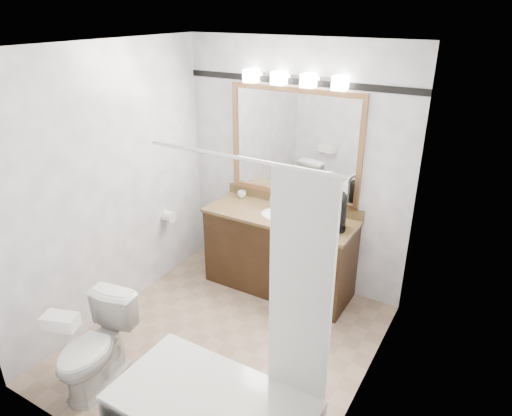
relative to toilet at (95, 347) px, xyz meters
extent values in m
cube|color=#9C8269|center=(0.59, 0.89, -0.36)|extent=(2.40, 2.60, 0.01)
cube|color=white|center=(0.59, 0.89, 2.15)|extent=(2.40, 2.60, 0.01)
cube|color=white|center=(0.59, 2.20, 0.90)|extent=(2.40, 0.01, 2.50)
cube|color=white|center=(0.59, -0.41, 0.90)|extent=(2.40, 0.01, 2.50)
cube|color=white|center=(-0.62, 0.89, 0.90)|extent=(0.01, 2.60, 2.50)
cube|color=white|center=(1.79, 0.89, 0.90)|extent=(0.01, 2.60, 2.50)
cube|color=black|center=(0.59, 1.91, 0.06)|extent=(1.50, 0.55, 0.82)
cube|color=olive|center=(0.59, 1.91, 0.48)|extent=(1.53, 0.58, 0.03)
cube|color=olive|center=(0.59, 2.18, 0.55)|extent=(1.53, 0.03, 0.10)
ellipsoid|color=white|center=(0.59, 1.91, 0.47)|extent=(0.44, 0.34, 0.14)
cube|color=#9B6E46|center=(0.59, 2.17, 1.67)|extent=(1.40, 0.04, 0.05)
cube|color=#9B6E46|center=(0.59, 2.17, 0.62)|extent=(1.40, 0.04, 0.05)
cube|color=#9B6E46|center=(-0.09, 2.17, 1.15)|extent=(0.05, 0.04, 1.00)
cube|color=#9B6E46|center=(1.26, 2.17, 1.15)|extent=(0.05, 0.04, 1.00)
cube|color=white|center=(0.59, 2.18, 1.15)|extent=(1.30, 0.01, 1.00)
cube|color=silver|center=(0.59, 2.16, 1.80)|extent=(0.90, 0.05, 0.03)
cube|color=white|center=(0.14, 2.11, 1.78)|extent=(0.12, 0.12, 0.12)
cube|color=white|center=(0.44, 2.11, 1.78)|extent=(0.12, 0.12, 0.12)
cube|color=white|center=(0.74, 2.11, 1.78)|extent=(0.12, 0.12, 0.12)
cube|color=white|center=(1.04, 2.11, 1.78)|extent=(0.12, 0.12, 0.12)
cube|color=black|center=(0.59, 2.18, 1.75)|extent=(2.40, 0.01, 0.06)
cylinder|color=silver|center=(1.12, 0.35, 1.60)|extent=(1.30, 0.02, 0.02)
cube|color=white|center=(1.54, 0.34, 0.82)|extent=(0.40, 0.04, 1.55)
cylinder|color=white|center=(-0.55, 1.56, 0.35)|extent=(0.11, 0.12, 0.12)
imported|color=white|center=(0.00, 0.00, 0.00)|extent=(0.50, 0.74, 0.70)
cube|color=white|center=(0.00, -0.23, 0.40)|extent=(0.27, 0.20, 0.10)
cylinder|color=black|center=(1.18, 1.87, 0.51)|extent=(0.19, 0.19, 0.02)
cylinder|color=black|center=(1.18, 1.93, 0.64)|extent=(0.16, 0.16, 0.27)
sphere|color=black|center=(1.18, 1.93, 0.78)|extent=(0.16, 0.16, 0.16)
cube|color=black|center=(1.19, 1.85, 0.73)|extent=(0.12, 0.12, 0.05)
cylinder|color=silver|center=(1.19, 1.85, 0.54)|extent=(0.06, 0.06, 0.06)
imported|color=white|center=(0.03, 2.09, 0.53)|extent=(0.10, 0.10, 0.07)
imported|color=white|center=(0.41, 2.10, 0.56)|extent=(0.07, 0.07, 0.12)
imported|color=white|center=(0.83, 2.13, 0.53)|extent=(0.07, 0.07, 0.07)
cube|color=beige|center=(0.54, 2.03, 0.51)|extent=(0.09, 0.06, 0.03)
camera|label=1|loc=(2.46, -1.75, 2.40)|focal=32.00mm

